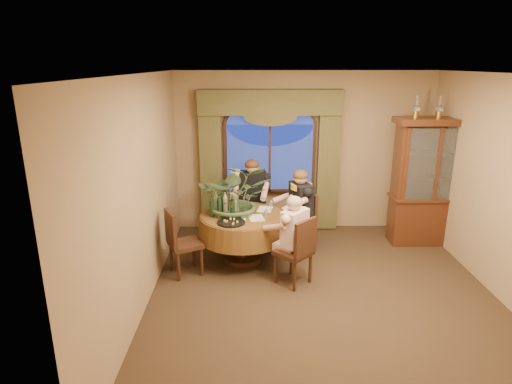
{
  "coord_description": "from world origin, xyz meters",
  "views": [
    {
      "loc": [
        -0.94,
        -4.93,
        2.92
      ],
      "look_at": [
        -0.86,
        1.07,
        1.1
      ],
      "focal_mm": 30.0,
      "sensor_mm": 36.0,
      "label": 1
    }
  ],
  "objects_px": {
    "oil_lamp_right": "(463,107)",
    "chair_front_left": "(185,242)",
    "person_scarf": "(301,212)",
    "stoneware_vase": "(234,202)",
    "wine_bottle_0": "(216,202)",
    "person_back": "(252,200)",
    "wine_bottle_5": "(232,206)",
    "oil_lamp_center": "(440,107)",
    "wine_bottle_1": "(222,200)",
    "china_cabinet": "(430,182)",
    "chair_right": "(293,250)",
    "chair_back_right": "(298,223)",
    "wine_bottle_3": "(212,206)",
    "dining_table": "(243,238)",
    "person_pink": "(294,239)",
    "chair_back": "(251,211)",
    "wine_bottle_2": "(219,205)",
    "olive_bowl": "(248,214)",
    "oil_lamp_left": "(417,107)"
  },
  "relations": [
    {
      "from": "china_cabinet",
      "to": "person_pink",
      "type": "xyz_separation_m",
      "value": [
        -2.35,
        -1.29,
        -0.44
      ]
    },
    {
      "from": "chair_right",
      "to": "chair_back",
      "type": "xyz_separation_m",
      "value": [
        -0.57,
        1.6,
        0.0
      ]
    },
    {
      "from": "person_scarf",
      "to": "stoneware_vase",
      "type": "bearing_deg",
      "value": 81.49
    },
    {
      "from": "china_cabinet",
      "to": "chair_right",
      "type": "bearing_deg",
      "value": -149.83
    },
    {
      "from": "chair_right",
      "to": "person_back",
      "type": "height_order",
      "value": "person_back"
    },
    {
      "from": "dining_table",
      "to": "wine_bottle_0",
      "type": "distance_m",
      "value": 0.68
    },
    {
      "from": "person_pink",
      "to": "person_scarf",
      "type": "distance_m",
      "value": 0.92
    },
    {
      "from": "oil_lamp_left",
      "to": "person_scarf",
      "type": "bearing_deg",
      "value": -167.64
    },
    {
      "from": "person_scarf",
      "to": "stoneware_vase",
      "type": "relative_size",
      "value": 4.56
    },
    {
      "from": "oil_lamp_right",
      "to": "wine_bottle_3",
      "type": "bearing_deg",
      "value": -168.81
    },
    {
      "from": "chair_front_left",
      "to": "olive_bowl",
      "type": "xyz_separation_m",
      "value": [
        0.89,
        0.35,
        0.29
      ]
    },
    {
      "from": "oil_lamp_center",
      "to": "wine_bottle_1",
      "type": "bearing_deg",
      "value": -171.61
    },
    {
      "from": "chair_back",
      "to": "person_back",
      "type": "relative_size",
      "value": 0.68
    },
    {
      "from": "chair_back",
      "to": "wine_bottle_3",
      "type": "relative_size",
      "value": 2.91
    },
    {
      "from": "china_cabinet",
      "to": "wine_bottle_1",
      "type": "distance_m",
      "value": 3.42
    },
    {
      "from": "chair_back",
      "to": "wine_bottle_2",
      "type": "xyz_separation_m",
      "value": [
        -0.47,
        -0.94,
        0.44
      ]
    },
    {
      "from": "dining_table",
      "to": "person_scarf",
      "type": "bearing_deg",
      "value": 17.32
    },
    {
      "from": "china_cabinet",
      "to": "chair_back_right",
      "type": "relative_size",
      "value": 2.18
    },
    {
      "from": "person_scarf",
      "to": "wine_bottle_3",
      "type": "bearing_deg",
      "value": 88.11
    },
    {
      "from": "oil_lamp_right",
      "to": "chair_front_left",
      "type": "xyz_separation_m",
      "value": [
        -4.23,
        -1.08,
        -1.79
      ]
    },
    {
      "from": "chair_back_right",
      "to": "chair_front_left",
      "type": "relative_size",
      "value": 1.0
    },
    {
      "from": "oil_lamp_center",
      "to": "person_scarf",
      "type": "distance_m",
      "value": 2.71
    },
    {
      "from": "wine_bottle_1",
      "to": "wine_bottle_5",
      "type": "relative_size",
      "value": 1.0
    },
    {
      "from": "wine_bottle_0",
      "to": "wine_bottle_1",
      "type": "xyz_separation_m",
      "value": [
        0.08,
        0.1,
        0.0
      ]
    },
    {
      "from": "dining_table",
      "to": "chair_back_right",
      "type": "height_order",
      "value": "chair_back_right"
    },
    {
      "from": "china_cabinet",
      "to": "chair_right",
      "type": "distance_m",
      "value": 2.79
    },
    {
      "from": "wine_bottle_0",
      "to": "oil_lamp_right",
      "type": "bearing_deg",
      "value": 8.85
    },
    {
      "from": "wine_bottle_5",
      "to": "stoneware_vase",
      "type": "bearing_deg",
      "value": 87.61
    },
    {
      "from": "stoneware_vase",
      "to": "chair_back_right",
      "type": "bearing_deg",
      "value": 11.78
    },
    {
      "from": "chair_right",
      "to": "china_cabinet",
      "type": "bearing_deg",
      "value": -14.74
    },
    {
      "from": "person_back",
      "to": "wine_bottle_5",
      "type": "distance_m",
      "value": 1.02
    },
    {
      "from": "person_back",
      "to": "dining_table",
      "type": "bearing_deg",
      "value": 90.0
    },
    {
      "from": "oil_lamp_left",
      "to": "chair_right",
      "type": "relative_size",
      "value": 0.35
    },
    {
      "from": "person_back",
      "to": "chair_back_right",
      "type": "bearing_deg",
      "value": 153.36
    },
    {
      "from": "olive_bowl",
      "to": "person_back",
      "type": "bearing_deg",
      "value": 85.7
    },
    {
      "from": "china_cabinet",
      "to": "wine_bottle_2",
      "type": "distance_m",
      "value": 3.48
    },
    {
      "from": "wine_bottle_3",
      "to": "olive_bowl",
      "type": "bearing_deg",
      "value": 3.35
    },
    {
      "from": "person_pink",
      "to": "person_back",
      "type": "height_order",
      "value": "person_back"
    },
    {
      "from": "wine_bottle_3",
      "to": "oil_lamp_center",
      "type": "bearing_deg",
      "value": 12.32
    },
    {
      "from": "china_cabinet",
      "to": "person_pink",
      "type": "distance_m",
      "value": 2.71
    },
    {
      "from": "person_pink",
      "to": "oil_lamp_center",
      "type": "bearing_deg",
      "value": -20.49
    },
    {
      "from": "stoneware_vase",
      "to": "chair_front_left",
      "type": "bearing_deg",
      "value": -141.79
    },
    {
      "from": "chair_right",
      "to": "wine_bottle_5",
      "type": "distance_m",
      "value": 1.13
    },
    {
      "from": "person_pink",
      "to": "wine_bottle_0",
      "type": "relative_size",
      "value": 3.71
    },
    {
      "from": "chair_front_left",
      "to": "wine_bottle_1",
      "type": "xyz_separation_m",
      "value": [
        0.49,
        0.58,
        0.44
      ]
    },
    {
      "from": "chair_front_left",
      "to": "person_scarf",
      "type": "bearing_deg",
      "value": 85.16
    },
    {
      "from": "wine_bottle_2",
      "to": "person_pink",
      "type": "bearing_deg",
      "value": -28.57
    },
    {
      "from": "olive_bowl",
      "to": "oil_lamp_right",
      "type": "bearing_deg",
      "value": 12.39
    },
    {
      "from": "person_back",
      "to": "chair_front_left",
      "type": "bearing_deg",
      "value": 62.87
    },
    {
      "from": "chair_front_left",
      "to": "wine_bottle_0",
      "type": "height_order",
      "value": "wine_bottle_0"
    }
  ]
}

